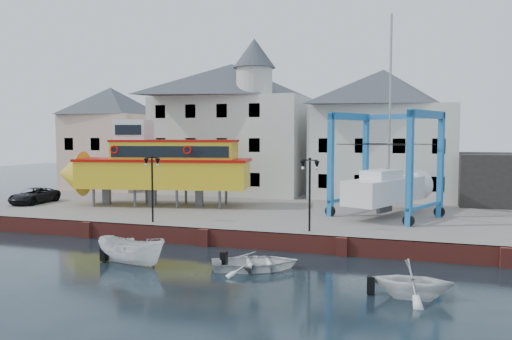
% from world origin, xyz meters
% --- Properties ---
extents(ground, '(140.00, 140.00, 0.00)m').
position_xyz_m(ground, '(0.00, 0.00, 0.00)').
color(ground, black).
rests_on(ground, ground).
extents(hardstanding, '(44.00, 22.00, 1.00)m').
position_xyz_m(hardstanding, '(0.00, 11.00, 0.50)').
color(hardstanding, slate).
rests_on(hardstanding, ground).
extents(quay_wall, '(44.00, 0.47, 1.00)m').
position_xyz_m(quay_wall, '(-0.00, 0.10, 0.50)').
color(quay_wall, maroon).
rests_on(quay_wall, ground).
extents(building_pink, '(8.00, 7.00, 10.30)m').
position_xyz_m(building_pink, '(-18.00, 18.00, 6.15)').
color(building_pink, beige).
rests_on(building_pink, hardstanding).
extents(building_white_main, '(14.00, 8.30, 14.00)m').
position_xyz_m(building_white_main, '(-4.87, 18.39, 7.34)').
color(building_white_main, silver).
rests_on(building_white_main, hardstanding).
extents(building_white_right, '(12.00, 8.00, 11.20)m').
position_xyz_m(building_white_right, '(9.00, 19.00, 6.60)').
color(building_white_right, silver).
rests_on(building_white_right, hardstanding).
extents(shed_dark, '(8.00, 7.00, 4.00)m').
position_xyz_m(shed_dark, '(19.00, 17.00, 3.00)').
color(shed_dark, black).
rests_on(shed_dark, hardstanding).
extents(lamp_post_left, '(1.12, 0.32, 4.20)m').
position_xyz_m(lamp_post_left, '(-4.00, 1.20, 4.17)').
color(lamp_post_left, black).
rests_on(lamp_post_left, hardstanding).
extents(lamp_post_right, '(1.12, 0.32, 4.20)m').
position_xyz_m(lamp_post_right, '(6.00, 1.20, 4.17)').
color(lamp_post_right, black).
rests_on(lamp_post_right, hardstanding).
extents(tour_boat, '(15.63, 6.29, 6.63)m').
position_xyz_m(tour_boat, '(-7.69, 7.89, 4.13)').
color(tour_boat, '#59595E').
rests_on(tour_boat, hardstanding).
extents(travel_lift, '(7.75, 9.04, 13.46)m').
position_xyz_m(travel_lift, '(10.16, 8.43, 3.25)').
color(travel_lift, '#2168AA').
rests_on(travel_lift, hardstanding).
extents(van, '(2.18, 4.49, 1.23)m').
position_xyz_m(van, '(-17.40, 6.13, 1.61)').
color(van, black).
rests_on(van, hardstanding).
extents(motorboat_a, '(4.29, 2.25, 1.58)m').
position_xyz_m(motorboat_a, '(-1.81, -4.89, 0.00)').
color(motorboat_a, white).
rests_on(motorboat_a, ground).
extents(motorboat_b, '(5.09, 4.46, 0.88)m').
position_xyz_m(motorboat_b, '(4.37, -3.98, 0.00)').
color(motorboat_b, white).
rests_on(motorboat_b, ground).
extents(motorboat_c, '(3.23, 2.81, 1.66)m').
position_xyz_m(motorboat_c, '(11.60, -6.17, 0.00)').
color(motorboat_c, white).
rests_on(motorboat_c, ground).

